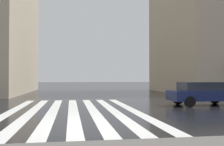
% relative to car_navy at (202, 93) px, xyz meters
% --- Properties ---
extents(ground_plane, '(220.00, 220.00, 0.00)m').
position_rel_car_navy_xyz_m(ground_plane, '(-5.50, 7.40, -0.76)').
color(ground_plane, black).
extents(zebra_crossing, '(13.00, 6.50, 0.01)m').
position_rel_car_navy_xyz_m(zebra_crossing, '(-1.50, 7.74, -0.75)').
color(zebra_crossing, silver).
rests_on(zebra_crossing, ground_plane).
extents(car_navy, '(1.85, 4.10, 1.41)m').
position_rel_car_navy_xyz_m(car_navy, '(0.00, 0.00, 0.00)').
color(car_navy, navy).
rests_on(car_navy, ground_plane).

